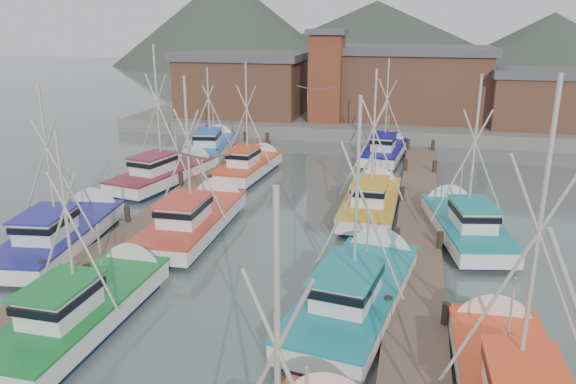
% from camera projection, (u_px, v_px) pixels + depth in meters
% --- Properties ---
extents(ground, '(260.00, 260.00, 0.00)m').
position_uv_depth(ground, '(245.00, 285.00, 23.45)').
color(ground, '#465453').
rests_on(ground, ground).
extents(dock_left, '(2.30, 46.00, 1.50)m').
position_uv_depth(dock_left, '(137.00, 233.00, 28.66)').
color(dock_left, brown).
rests_on(dock_left, ground).
extents(dock_right, '(2.30, 46.00, 1.50)m').
position_uv_depth(dock_right, '(417.00, 258.00, 25.65)').
color(dock_right, brown).
rests_on(dock_right, ground).
extents(quay, '(44.00, 16.00, 1.20)m').
position_uv_depth(quay, '(351.00, 121.00, 57.71)').
color(quay, slate).
rests_on(quay, ground).
extents(shed_left, '(12.72, 8.48, 6.20)m').
position_uv_depth(shed_left, '(242.00, 84.00, 57.10)').
color(shed_left, brown).
rests_on(shed_left, quay).
extents(shed_center, '(14.84, 9.54, 6.90)m').
position_uv_depth(shed_center, '(413.00, 82.00, 55.21)').
color(shed_center, brown).
rests_on(shed_center, quay).
extents(shed_right, '(8.48, 6.36, 5.20)m').
position_uv_depth(shed_right, '(537.00, 98.00, 50.31)').
color(shed_right, brown).
rests_on(shed_right, quay).
extents(lookout_tower, '(3.60, 3.60, 8.50)m').
position_uv_depth(lookout_tower, '(327.00, 75.00, 52.95)').
color(lookout_tower, brown).
rests_on(lookout_tower, quay).
extents(distant_hills, '(175.00, 140.00, 42.00)m').
position_uv_depth(distant_hills, '(341.00, 63.00, 140.28)').
color(distant_hills, '#3B4539').
rests_on(distant_hills, ground).
extents(boat_4, '(3.30, 9.08, 8.06)m').
position_uv_depth(boat_4, '(90.00, 305.00, 20.44)').
color(boat_4, '#111938').
rests_on(boat_4, ground).
extents(boat_5, '(4.58, 10.31, 9.15)m').
position_uv_depth(boat_5, '(359.00, 290.00, 21.57)').
color(boat_5, '#111938').
rests_on(boat_5, ground).
extents(boat_6, '(4.13, 9.87, 8.79)m').
position_uv_depth(boat_6, '(65.00, 232.00, 27.41)').
color(boat_6, '#111938').
rests_on(boat_6, ground).
extents(boat_7, '(4.14, 9.25, 10.30)m').
position_uv_depth(boat_7, '(510.00, 384.00, 16.02)').
color(boat_7, '#111938').
rests_on(boat_7, ground).
extents(boat_8, '(3.67, 9.77, 8.97)m').
position_uv_depth(boat_8, '(197.00, 218.00, 29.34)').
color(boat_8, '#111938').
rests_on(boat_8, ground).
extents(boat_9, '(3.60, 9.07, 8.93)m').
position_uv_depth(boat_9, '(372.00, 201.00, 32.18)').
color(boat_9, '#111938').
rests_on(boat_9, ground).
extents(boat_10, '(4.67, 9.70, 9.94)m').
position_uv_depth(boat_10, '(169.00, 173.00, 37.99)').
color(boat_10, '#111938').
rests_on(boat_10, ground).
extents(boat_11, '(4.43, 9.25, 9.01)m').
position_uv_depth(boat_11, '(463.00, 224.00, 28.57)').
color(boat_11, '#111938').
rests_on(boat_11, ground).
extents(boat_12, '(3.43, 8.43, 8.63)m').
position_uv_depth(boat_12, '(251.00, 166.00, 39.81)').
color(boat_12, '#111938').
rests_on(boat_12, ground).
extents(boat_13, '(3.40, 8.53, 8.53)m').
position_uv_depth(boat_13, '(385.00, 151.00, 44.25)').
color(boat_13, '#111938').
rests_on(boat_13, ground).
extents(boat_14, '(4.25, 9.45, 7.83)m').
position_uv_depth(boat_14, '(212.00, 146.00, 46.03)').
color(boat_14, '#111938').
rests_on(boat_14, ground).
extents(gull_near, '(1.55, 0.63, 0.24)m').
position_uv_depth(gull_near, '(202.00, 157.00, 14.91)').
color(gull_near, slate).
rests_on(gull_near, ground).
extents(gull_far, '(1.55, 0.64, 0.24)m').
position_uv_depth(gull_far, '(316.00, 89.00, 21.25)').
color(gull_far, slate).
rests_on(gull_far, ground).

